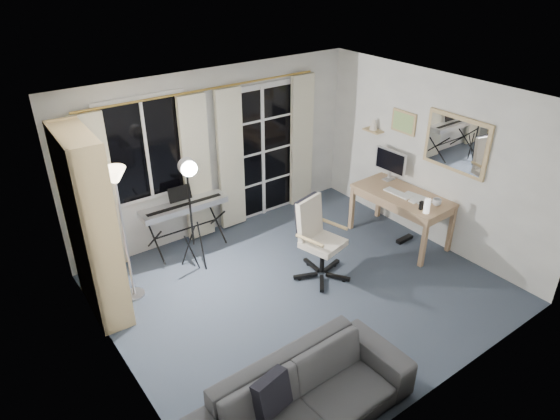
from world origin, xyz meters
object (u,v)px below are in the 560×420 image
object	(u,v)px
office_chair	(315,232)
desk	(402,200)
studio_light	(189,181)
sofa	(305,391)
monitor	(390,162)
bookshelf	(89,233)
mug	(437,201)
torchiere_lamp	(118,196)
keyboard_piano	(184,207)

from	to	relation	value
office_chair	desk	distance (m)	1.53
studio_light	sofa	xyz separation A→B (m)	(-0.35, -2.73, -0.90)
monitor	desk	bearing A→B (deg)	-116.25
bookshelf	sofa	size ratio (longest dim) A/B	1.07
office_chair	monitor	size ratio (longest dim) A/B	2.00
monitor	office_chair	bearing A→B (deg)	-170.17
desk	mug	world-z (taller)	mug
torchiere_lamp	desk	world-z (taller)	torchiere_lamp
studio_light	monitor	size ratio (longest dim) A/B	3.05
studio_light	mug	distance (m)	3.27
sofa	bookshelf	bearing A→B (deg)	108.14
keyboard_piano	studio_light	bearing A→B (deg)	-103.38
office_chair	sofa	bearing A→B (deg)	-145.93
keyboard_piano	studio_light	distance (m)	0.83
torchiere_lamp	office_chair	bearing A→B (deg)	-24.18
keyboard_piano	office_chair	bearing A→B (deg)	-53.46
torchiere_lamp	keyboard_piano	bearing A→B (deg)	28.87
bookshelf	sofa	bearing A→B (deg)	-68.23
studio_light	keyboard_piano	bearing A→B (deg)	84.32
keyboard_piano	office_chair	distance (m)	1.85
torchiere_lamp	keyboard_piano	distance (m)	1.36
bookshelf	desk	size ratio (longest dim) A/B	1.56
keyboard_piano	studio_light	xyz separation A→B (m)	(-0.13, -0.52, 0.63)
torchiere_lamp	desk	bearing A→B (deg)	-15.53
keyboard_piano	mug	bearing A→B (deg)	-36.42
bookshelf	sofa	world-z (taller)	bookshelf
office_chair	desk	xyz separation A→B (m)	(1.53, -0.07, 0.02)
bookshelf	sofa	xyz separation A→B (m)	(0.92, -2.66, -0.64)
keyboard_piano	sofa	bearing A→B (deg)	-97.46
sofa	studio_light	bearing A→B (deg)	81.68
studio_light	office_chair	world-z (taller)	studio_light
bookshelf	office_chair	distance (m)	2.67
bookshelf	torchiere_lamp	size ratio (longest dim) A/B	1.29
bookshelf	monitor	size ratio (longest dim) A/B	4.13
desk	office_chair	bearing A→B (deg)	174.83
keyboard_piano	sofa	world-z (taller)	keyboard_piano
bookshelf	torchiere_lamp	bearing A→B (deg)	6.59
office_chair	desk	size ratio (longest dim) A/B	0.76
office_chair	sofa	world-z (taller)	office_chair
bookshelf	keyboard_piano	distance (m)	1.57
office_chair	mug	bearing A→B (deg)	-33.36
keyboard_piano	sofa	size ratio (longest dim) A/B	0.59
sofa	desk	bearing A→B (deg)	27.50
monitor	sofa	xyz separation A→B (m)	(-3.28, -2.13, -0.61)
keyboard_piano	sofa	xyz separation A→B (m)	(-0.48, -3.25, -0.26)
studio_light	mug	xyz separation A→B (m)	(2.84, -1.55, -0.50)
bookshelf	keyboard_piano	size ratio (longest dim) A/B	1.80
torchiere_lamp	desk	xyz separation A→B (m)	(3.62, -1.01, -0.73)
bookshelf	office_chair	size ratio (longest dim) A/B	2.06
monitor	mug	xyz separation A→B (m)	(-0.10, -0.95, -0.22)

